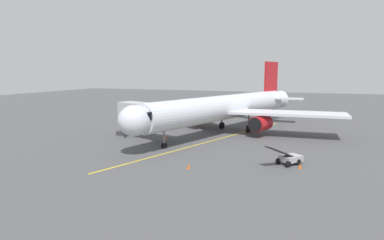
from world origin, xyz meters
TOP-DOWN VIEW (x-y plane):
  - ground_plane at (0.00, 0.00)m, footprint 220.00×220.00m
  - apron_lead_in_line at (0.86, 5.75)m, footprint 13.50×37.81m
  - airplane at (0.76, -0.51)m, footprint 32.83×39.09m
  - jet_bridge at (9.57, 8.35)m, footprint 11.34×6.19m
  - ground_crew_marshaller at (13.68, 8.45)m, footprint 0.42×0.28m
  - belt_loader_near_nose at (-10.05, 14.49)m, footprint 3.72×4.37m
  - safety_cone_nose_left at (7.53, 7.47)m, footprint 0.32×0.32m
  - safety_cone_nose_right at (-11.21, 15.62)m, footprint 0.32×0.32m
  - safety_cone_wing_port at (-0.77, 19.63)m, footprint 0.32×0.32m

SIDE VIEW (x-z plane):
  - ground_plane at x=0.00m, z-range 0.00..0.00m
  - apron_lead_in_line at x=0.86m, z-range 0.00..0.01m
  - safety_cone_nose_left at x=7.53m, z-range 0.00..0.55m
  - safety_cone_nose_right at x=-11.21m, z-range 0.00..0.55m
  - safety_cone_wing_port at x=-0.77m, z-range 0.00..0.55m
  - belt_loader_near_nose at x=-10.05m, z-range -0.45..1.88m
  - ground_crew_marshaller at x=13.68m, z-range 0.03..1.74m
  - jet_bridge at x=9.57m, z-range 1.06..6.46m
  - airplane at x=0.76m, z-range -1.75..9.75m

